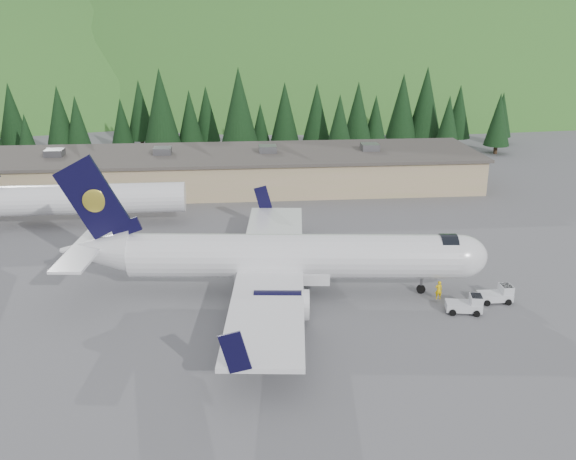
# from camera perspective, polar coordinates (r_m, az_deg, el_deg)

# --- Properties ---
(ground) EXTENTS (600.00, 600.00, 0.00)m
(ground) POSITION_cam_1_polar(r_m,az_deg,el_deg) (58.75, 0.54, -5.57)
(ground) COLOR #5A5A5F
(airliner) EXTENTS (38.43, 36.12, 12.74)m
(airliner) POSITION_cam_1_polar(r_m,az_deg,el_deg) (57.45, -0.57, -2.48)
(airliner) COLOR white
(airliner) RESTS_ON ground
(second_airliner) EXTENTS (27.50, 11.00, 10.05)m
(second_airliner) POSITION_cam_1_polar(r_m,az_deg,el_deg) (80.49, -19.08, 2.66)
(second_airliner) COLOR white
(second_airliner) RESTS_ON ground
(baggage_tug_a) EXTENTS (3.20, 2.26, 1.58)m
(baggage_tug_a) POSITION_cam_1_polar(r_m,az_deg,el_deg) (56.82, 15.64, -6.41)
(baggage_tug_a) COLOR silver
(baggage_tug_a) RESTS_ON ground
(baggage_tug_b) EXTENTS (2.89, 1.76, 1.54)m
(baggage_tug_b) POSITION_cam_1_polar(r_m,az_deg,el_deg) (59.61, 18.16, -5.47)
(baggage_tug_b) COLOR silver
(baggage_tug_b) RESTS_ON ground
(terminal_building) EXTENTS (71.00, 17.00, 6.10)m
(terminal_building) POSITION_cam_1_polar(r_m,az_deg,el_deg) (93.78, -4.87, 5.36)
(terminal_building) COLOR tan
(terminal_building) RESTS_ON ground
(ramp_worker) EXTENTS (0.66, 0.46, 1.72)m
(ramp_worker) POSITION_cam_1_polar(r_m,az_deg,el_deg) (58.68, 13.24, -5.21)
(ramp_worker) COLOR yellow
(ramp_worker) RESTS_ON ground
(tree_line) EXTENTS (111.98, 18.85, 14.43)m
(tree_line) POSITION_cam_1_polar(r_m,az_deg,el_deg) (115.19, -6.83, 10.22)
(tree_line) COLOR black
(tree_line) RESTS_ON ground
(hills) EXTENTS (614.00, 330.00, 300.00)m
(hills) POSITION_cam_1_polar(r_m,az_deg,el_deg) (287.81, 6.92, -3.27)
(hills) COLOR #2C5B21
(hills) RESTS_ON ground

